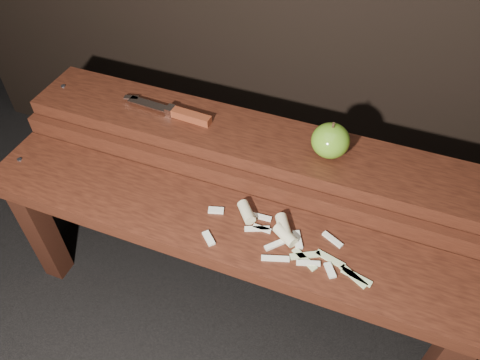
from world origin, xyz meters
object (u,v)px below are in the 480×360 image
(bench_front_tier, at_px, (221,243))
(knife, at_px, (180,113))
(bench_rear_tier, at_px, (255,162))
(apple, at_px, (331,141))

(bench_front_tier, height_order, knife, knife)
(bench_rear_tier, xyz_separation_m, knife, (-0.20, 0.00, 0.10))
(bench_rear_tier, xyz_separation_m, apple, (0.18, 0.00, 0.13))
(apple, xyz_separation_m, knife, (-0.38, -0.00, -0.03))
(apple, height_order, knife, apple)
(bench_front_tier, distance_m, apple, 0.35)
(knife, bearing_deg, apple, 0.29)
(apple, bearing_deg, knife, -179.71)
(bench_front_tier, bearing_deg, bench_rear_tier, 90.00)
(bench_front_tier, xyz_separation_m, knife, (-0.20, 0.23, 0.16))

